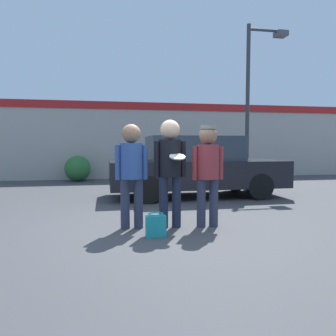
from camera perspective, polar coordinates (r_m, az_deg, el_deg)
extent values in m
plane|color=#3F3F42|center=(5.53, -1.56, -10.38)|extent=(56.00, 56.00, 0.00)
cube|color=#B2A89E|center=(13.54, -7.30, 4.76)|extent=(24.00, 0.18, 3.11)
cube|color=#B21E1E|center=(13.52, -7.32, 10.74)|extent=(24.00, 0.04, 0.30)
cylinder|color=#2D3347|center=(5.45, -7.49, -6.21)|extent=(0.15, 0.15, 0.82)
cylinder|color=#2D3347|center=(5.47, -5.17, -6.16)|extent=(0.15, 0.15, 0.82)
cylinder|color=#2D4C8C|center=(5.38, -6.39, 1.22)|extent=(0.36, 0.36, 0.58)
cylinder|color=#2D4C8C|center=(5.36, -8.74, 0.96)|extent=(0.09, 0.09, 0.57)
cylinder|color=#2D4C8C|center=(5.40, -4.05, 1.02)|extent=(0.09, 0.09, 0.57)
sphere|color=#8C664C|center=(5.37, -6.42, 5.98)|extent=(0.31, 0.31, 0.31)
cylinder|color=#1E2338|center=(5.46, -0.78, -5.96)|extent=(0.15, 0.15, 0.86)
cylinder|color=#1E2338|center=(5.50, 1.49, -5.88)|extent=(0.15, 0.15, 0.86)
cylinder|color=black|center=(5.40, 0.36, 1.76)|extent=(0.36, 0.36, 0.61)
cylinder|color=black|center=(5.36, -1.96, 1.52)|extent=(0.09, 0.09, 0.59)
cylinder|color=black|center=(5.45, 2.64, 1.56)|extent=(0.09, 0.09, 0.59)
sphere|color=#DBB28E|center=(5.40, 0.36, 6.70)|extent=(0.32, 0.32, 0.32)
cylinder|color=silver|center=(5.16, 1.65, 1.99)|extent=(0.26, 0.25, 0.10)
cylinder|color=#2D3347|center=(5.55, 5.80, -6.07)|extent=(0.15, 0.15, 0.81)
cylinder|color=#2D3347|center=(5.62, 7.96, -5.97)|extent=(0.15, 0.15, 0.81)
cylinder|color=maroon|center=(5.51, 6.95, 1.09)|extent=(0.37, 0.37, 0.57)
cylinder|color=maroon|center=(5.44, 4.70, 0.85)|extent=(0.09, 0.09, 0.56)
cylinder|color=maroon|center=(5.58, 9.14, 0.89)|extent=(0.09, 0.09, 0.56)
sphere|color=#8C664C|center=(5.50, 6.99, 5.66)|extent=(0.30, 0.30, 0.30)
cylinder|color=gray|center=(5.51, 7.00, 7.04)|extent=(0.26, 0.26, 0.06)
cube|color=black|center=(8.76, 5.00, -0.91)|extent=(4.58, 1.81, 0.69)
cube|color=#28333D|center=(8.70, 4.44, 3.42)|extent=(2.38, 1.56, 0.64)
cylinder|color=black|center=(10.01, 11.55, -2.05)|extent=(0.66, 0.22, 0.66)
cylinder|color=black|center=(8.55, 15.69, -3.14)|extent=(0.66, 0.22, 0.66)
cylinder|color=black|center=(9.30, -4.84, -2.44)|extent=(0.66, 0.22, 0.66)
cylinder|color=black|center=(7.71, -3.55, -3.76)|extent=(0.66, 0.22, 0.66)
cylinder|color=#38383D|center=(10.53, 13.67, 10.13)|extent=(0.12, 0.12, 5.03)
cylinder|color=#38383D|center=(11.26, 16.54, 22.01)|extent=(1.06, 0.08, 0.08)
cube|color=#4C4C51|center=(11.48, 19.05, 21.18)|extent=(0.35, 0.35, 0.16)
sphere|color=#2D6B33|center=(12.91, -15.48, -0.08)|extent=(0.97, 0.97, 0.97)
cube|color=teal|center=(4.99, -2.14, -10.12)|extent=(0.30, 0.14, 0.32)
torus|color=teal|center=(4.94, -2.15, -8.00)|extent=(0.23, 0.23, 0.02)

